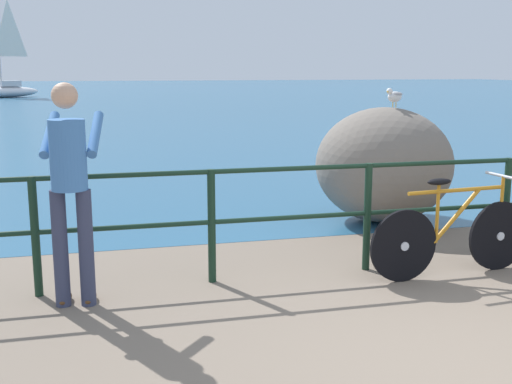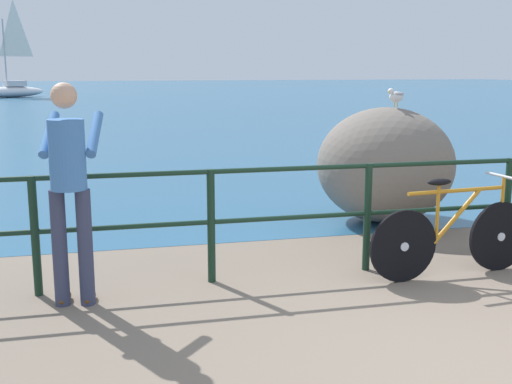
{
  "view_description": "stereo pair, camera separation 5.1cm",
  "coord_description": "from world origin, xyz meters",
  "px_view_note": "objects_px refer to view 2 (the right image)",
  "views": [
    {
      "loc": [
        -2.42,
        -3.25,
        1.89
      ],
      "look_at": [
        -0.98,
        2.54,
        0.72
      ],
      "focal_mm": 44.69,
      "sensor_mm": 36.0,
      "label": 1
    },
    {
      "loc": [
        -2.37,
        -3.26,
        1.89
      ],
      "look_at": [
        -0.98,
        2.54,
        0.72
      ],
      "focal_mm": 44.69,
      "sensor_mm": 36.0,
      "label": 2
    }
  ],
  "objects_px": {
    "breakwater_boulder_main": "(385,165)",
    "seagull": "(396,96)",
    "bicycle": "(454,235)",
    "sailboat": "(11,86)",
    "person_at_railing": "(69,184)"
  },
  "relations": [
    {
      "from": "bicycle",
      "to": "seagull",
      "type": "height_order",
      "value": "seagull"
    },
    {
      "from": "bicycle",
      "to": "breakwater_boulder_main",
      "type": "height_order",
      "value": "breakwater_boulder_main"
    },
    {
      "from": "bicycle",
      "to": "person_at_railing",
      "type": "relative_size",
      "value": 0.95
    },
    {
      "from": "breakwater_boulder_main",
      "to": "sailboat",
      "type": "bearing_deg",
      "value": 103.79
    },
    {
      "from": "bicycle",
      "to": "sailboat",
      "type": "distance_m",
      "value": 39.9
    },
    {
      "from": "bicycle",
      "to": "person_at_railing",
      "type": "height_order",
      "value": "person_at_railing"
    },
    {
      "from": "sailboat",
      "to": "bicycle",
      "type": "bearing_deg",
      "value": 72.25
    },
    {
      "from": "person_at_railing",
      "to": "seagull",
      "type": "xyz_separation_m",
      "value": [
        3.74,
        2.05,
        0.56
      ]
    },
    {
      "from": "bicycle",
      "to": "breakwater_boulder_main",
      "type": "xyz_separation_m",
      "value": [
        0.3,
        2.14,
        0.32
      ]
    },
    {
      "from": "bicycle",
      "to": "seagull",
      "type": "relative_size",
      "value": 5.27
    },
    {
      "from": "sailboat",
      "to": "seagull",
      "type": "bearing_deg",
      "value": 73.53
    },
    {
      "from": "bicycle",
      "to": "sailboat",
      "type": "height_order",
      "value": "sailboat"
    },
    {
      "from": "person_at_railing",
      "to": "sailboat",
      "type": "relative_size",
      "value": 0.29
    },
    {
      "from": "breakwater_boulder_main",
      "to": "seagull",
      "type": "relative_size",
      "value": 5.26
    },
    {
      "from": "breakwater_boulder_main",
      "to": "seagull",
      "type": "height_order",
      "value": "seagull"
    }
  ]
}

